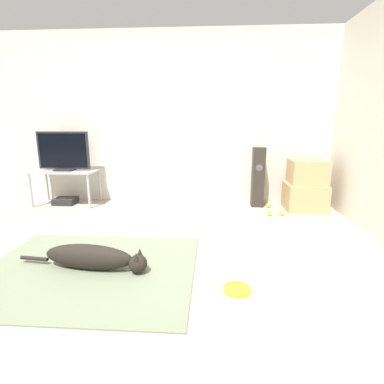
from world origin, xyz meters
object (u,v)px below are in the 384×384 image
at_px(cardboard_box_upper, 307,172).
at_px(game_console, 66,201).
at_px(tennis_ball_loose_on_carpet, 269,205).
at_px(tennis_ball_near_speaker, 282,214).
at_px(tv, 63,152).
at_px(tv_stand, 65,175).
at_px(frisbee, 237,289).
at_px(tennis_ball_by_boxes, 269,214).
at_px(floor_speaker, 258,177).
at_px(dog, 94,257).
at_px(cardboard_box_lower, 305,197).

height_order(cardboard_box_upper, game_console, cardboard_box_upper).
height_order(cardboard_box_upper, tennis_ball_loose_on_carpet, cardboard_box_upper).
bearing_deg(tennis_ball_near_speaker, tv, 172.84).
bearing_deg(tv_stand, cardboard_box_upper, -0.60).
distance_m(frisbee, cardboard_box_upper, 2.58).
distance_m(tv, tennis_ball_by_boxes, 3.12).
bearing_deg(tennis_ball_by_boxes, floor_speaker, 101.81).
height_order(floor_speaker, tennis_ball_loose_on_carpet, floor_speaker).
relative_size(dog, tennis_ball_loose_on_carpet, 17.67).
bearing_deg(cardboard_box_lower, floor_speaker, 168.31).
bearing_deg(floor_speaker, dog, -128.19).
bearing_deg(tennis_ball_near_speaker, frisbee, -111.39).
relative_size(cardboard_box_lower, tennis_ball_loose_on_carpet, 8.25).
bearing_deg(tennis_ball_near_speaker, dog, -139.66).
bearing_deg(game_console, tv_stand, -2.03).
height_order(dog, cardboard_box_lower, cardboard_box_lower).
bearing_deg(frisbee, tv_stand, 136.64).
xyz_separation_m(tv_stand, tennis_ball_near_speaker, (3.16, -0.39, -0.42)).
bearing_deg(dog, tennis_ball_loose_on_carpet, 48.20).
xyz_separation_m(tennis_ball_near_speaker, tennis_ball_loose_on_carpet, (-0.10, 0.41, 0.00)).
height_order(cardboard_box_upper, tv_stand, cardboard_box_upper).
distance_m(floor_speaker, tennis_ball_loose_on_carpet, 0.45).
distance_m(cardboard_box_upper, floor_speaker, 0.69).
bearing_deg(cardboard_box_lower, game_console, 179.18).
relative_size(cardboard_box_lower, tv_stand, 0.58).
height_order(frisbee, tennis_ball_loose_on_carpet, tennis_ball_loose_on_carpet).
height_order(tv, game_console, tv).
bearing_deg(tv, cardboard_box_upper, -0.64).
relative_size(dog, tv_stand, 1.25).
height_order(tv, tennis_ball_near_speaker, tv).
relative_size(dog, tv, 1.50).
bearing_deg(cardboard_box_upper, game_console, 179.39).
bearing_deg(dog, game_console, 121.75).
height_order(floor_speaker, tennis_ball_by_boxes, floor_speaker).
bearing_deg(floor_speaker, frisbee, -101.34).
distance_m(dog, cardboard_box_lower, 3.07).
bearing_deg(cardboard_box_upper, tennis_ball_near_speaker, -138.47).
xyz_separation_m(dog, tennis_ball_by_boxes, (1.78, 1.63, -0.08)).
bearing_deg(tennis_ball_near_speaker, floor_speaker, 118.93).
bearing_deg(tennis_ball_by_boxes, tennis_ball_loose_on_carpet, 81.25).
height_order(cardboard_box_lower, game_console, cardboard_box_lower).
xyz_separation_m(cardboard_box_upper, tennis_ball_by_boxes, (-0.57, -0.37, -0.52)).
relative_size(frisbee, game_console, 0.67).
bearing_deg(tv, tv_stand, -90.00).
relative_size(cardboard_box_lower, tennis_ball_near_speaker, 8.25).
bearing_deg(tv, frisbee, -43.40).
xyz_separation_m(cardboard_box_upper, tv_stand, (-3.56, 0.04, -0.09)).
bearing_deg(tennis_ball_by_boxes, cardboard_box_upper, 33.13).
distance_m(tennis_ball_loose_on_carpet, game_console, 3.10).
bearing_deg(frisbee, floor_speaker, 78.66).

